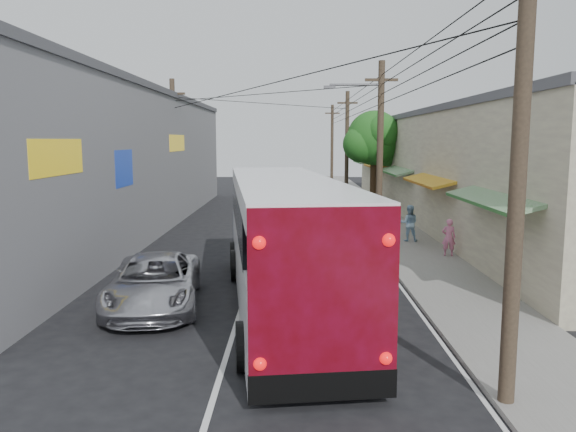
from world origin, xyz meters
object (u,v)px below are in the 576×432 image
parked_car_mid (328,199)px  parked_car_far (325,194)px  pedestrian_near (449,237)px  coach_bus (284,240)px  parked_suv (341,215)px  pedestrian_far (409,223)px  jeepney (154,282)px

parked_car_mid → parked_car_far: parked_car_mid is taller
parked_car_mid → pedestrian_near: size_ratio=3.07×
parked_car_mid → parked_car_far: (0.00, 4.22, -0.11)m
parked_car_mid → parked_car_far: size_ratio=1.12×
coach_bus → parked_suv: (2.71, 12.96, -1.00)m
coach_bus → pedestrian_far: size_ratio=7.82×
pedestrian_near → pedestrian_far: size_ratio=0.90×
parked_car_far → pedestrian_near: (3.80, -19.47, 0.19)m
jeepney → pedestrian_far: 13.46m
parked_car_mid → parked_car_far: bearing=93.0°
parked_suv → pedestrian_near: 7.55m
coach_bus → jeepney: (-3.62, -0.23, -1.15)m
parked_suv → pedestrian_near: (3.71, -6.58, -0.02)m
jeepney → parked_suv: 14.63m
jeepney → parked_car_mid: bearing=66.7°
parked_suv → jeepney: bearing=-116.2°
coach_bus → jeepney: coach_bus is taller
parked_car_far → pedestrian_near: 19.83m
parked_suv → pedestrian_far: size_ratio=3.68×
coach_bus → pedestrian_far: (5.52, 9.64, -0.94)m
coach_bus → parked_car_far: coach_bus is taller
coach_bus → pedestrian_near: 9.10m
coach_bus → parked_car_far: size_ratio=3.17×
jeepney → pedestrian_near: bearing=26.0°
coach_bus → jeepney: 3.81m
jeepney → parked_suv: (6.33, 13.19, 0.15)m
parked_car_mid → parked_suv: bearing=-86.4°
parked_suv → pedestrian_far: pedestrian_far is taller
parked_car_far → jeepney: bearing=-107.8°
coach_bus → parked_suv: size_ratio=2.12×
jeepney → parked_car_far: jeepney is taller
jeepney → coach_bus: bearing=-3.7°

